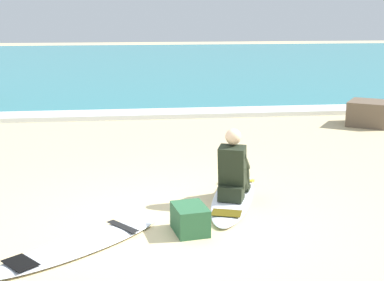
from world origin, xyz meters
TOP-DOWN VIEW (x-y plane):
  - ground_plane at (0.00, 0.00)m, footprint 80.00×80.00m
  - sea at (0.00, 20.68)m, footprint 80.00×28.00m
  - breaking_foam at (0.00, 6.98)m, footprint 80.00×0.90m
  - surfboard_main at (0.84, 0.80)m, footprint 1.20×2.34m
  - surfer_seated at (0.81, 0.67)m, footprint 0.57×0.77m
  - surfboard_spare_near at (-1.14, -0.56)m, footprint 2.01×1.77m
  - shoreline_rock at (4.84, 5.27)m, footprint 1.21×1.21m
  - beach_bag at (0.11, -0.27)m, footprint 0.43×0.53m

SIDE VIEW (x-z plane):
  - ground_plane at x=0.00m, z-range 0.00..0.00m
  - surfboard_main at x=0.84m, z-range 0.00..0.07m
  - surfboard_spare_near at x=-1.14m, z-range 0.00..0.07m
  - sea at x=0.00m, z-range 0.00..0.10m
  - breaking_foam at x=0.00m, z-range 0.00..0.11m
  - beach_bag at x=0.11m, z-range 0.00..0.32m
  - shoreline_rock at x=4.84m, z-range 0.00..0.55m
  - surfer_seated at x=0.81m, z-range -0.04..0.91m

